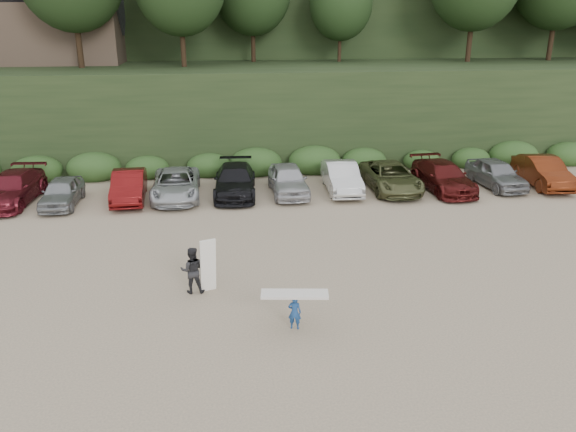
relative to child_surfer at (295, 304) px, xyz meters
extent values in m
plane|color=tan|center=(-0.77, 3.77, -0.84)|extent=(120.00, 120.00, 0.00)
cube|color=black|center=(-0.77, 25.77, 2.16)|extent=(80.00, 14.00, 6.00)
cube|color=black|center=(-0.77, 43.77, 7.16)|extent=(90.00, 30.00, 16.00)
cube|color=#2B491E|center=(-1.32, 18.27, -0.24)|extent=(46.20, 2.00, 1.20)
cube|color=brown|center=(-12.77, 27.77, 7.16)|extent=(8.00, 6.00, 4.00)
imported|color=maroon|center=(-12.92, 14.04, -0.06)|extent=(2.57, 5.57, 1.58)
imported|color=gray|center=(-10.28, 13.37, -0.14)|extent=(1.69, 4.15, 1.41)
imported|color=#5D0E0E|center=(-7.00, 13.84, -0.07)|extent=(1.93, 4.77, 1.54)
imported|color=#A9ACAF|center=(-4.56, 13.96, -0.10)|extent=(2.56, 5.39, 1.48)
imported|color=black|center=(-1.41, 14.14, -0.06)|extent=(2.47, 5.50, 1.57)
imported|color=#B2B2B7|center=(1.46, 13.94, -0.04)|extent=(2.04, 4.79, 1.61)
imported|color=silver|center=(4.46, 14.06, -0.04)|extent=(1.85, 4.91, 1.60)
imported|color=brown|center=(7.22, 13.98, -0.09)|extent=(2.68, 5.51, 1.51)
imported|color=#4C1211|center=(10.11, 13.60, -0.07)|extent=(2.59, 5.50, 1.55)
imported|color=gray|center=(13.35, 13.87, -0.06)|extent=(2.23, 4.73, 1.56)
imported|color=#59200D|center=(16.11, 13.79, -0.02)|extent=(2.15, 5.13, 1.65)
imported|color=navy|center=(0.00, 0.00, -0.28)|extent=(0.47, 0.37, 1.13)
cube|color=silver|center=(0.00, 0.00, 0.36)|extent=(2.13, 0.83, 0.08)
imported|color=black|center=(-3.25, 2.86, 0.01)|extent=(0.84, 0.66, 1.70)
cube|color=white|center=(-2.69, 2.84, 0.16)|extent=(0.63, 0.46, 2.00)
camera|label=1|loc=(-2.03, -15.23, 8.45)|focal=35.00mm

